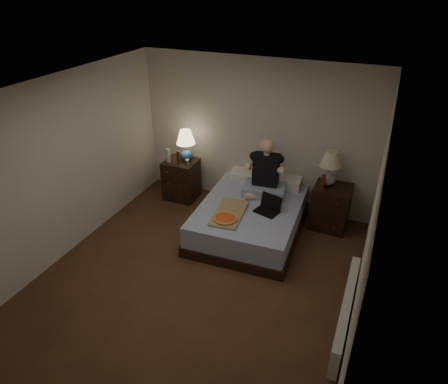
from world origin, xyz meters
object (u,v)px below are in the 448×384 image
at_px(nightstand_right, 330,207).
at_px(beer_bottle_right, 323,182).
at_px(water_bottle, 168,156).
at_px(pizza_box, 225,219).
at_px(lamp_left, 186,146).
at_px(beer_bottle_left, 178,157).
at_px(nightstand_left, 182,179).
at_px(person, 266,168).
at_px(laptop, 267,205).
at_px(bed, 250,217).
at_px(lamp_right, 330,168).
at_px(soda_can, 187,162).
at_px(radiator, 345,312).

distance_m(nightstand_right, beer_bottle_right, 0.51).
bearing_deg(water_bottle, pizza_box, -33.94).
relative_size(lamp_left, beer_bottle_left, 2.43).
bearing_deg(nightstand_left, person, -7.32).
relative_size(beer_bottle_left, laptop, 0.68).
height_order(water_bottle, pizza_box, water_bottle).
height_order(nightstand_left, person, person).
height_order(bed, lamp_left, lamp_left).
bearing_deg(lamp_right, lamp_left, -178.78).
height_order(soda_can, person, person).
bearing_deg(bed, laptop, -27.16).
relative_size(nightstand_right, beer_bottle_left, 3.14).
bearing_deg(laptop, nightstand_right, 58.00).
bearing_deg(radiator, lamp_left, 147.12).
bearing_deg(water_bottle, soda_can, 5.25).
distance_m(lamp_right, person, 0.97).
xyz_separation_m(beer_bottle_left, pizza_box, (1.30, -1.02, -0.31)).
distance_m(lamp_left, person, 1.52).
distance_m(beer_bottle_left, laptop, 1.87).
relative_size(lamp_left, radiator, 0.35).
distance_m(lamp_right, beer_bottle_right, 0.24).
xyz_separation_m(lamp_right, radiator, (0.64, -2.03, -0.80)).
bearing_deg(pizza_box, nightstand_right, 37.52).
bearing_deg(radiator, nightstand_left, 148.67).
distance_m(bed, nightstand_right, 1.28).
height_order(person, pizza_box, person).
xyz_separation_m(water_bottle, beer_bottle_left, (0.19, 0.02, -0.01)).
xyz_separation_m(nightstand_left, lamp_right, (2.52, 0.11, 0.64)).
distance_m(lamp_left, soda_can, 0.29).
bearing_deg(beer_bottle_right, lamp_left, 177.35).
height_order(soda_can, beer_bottle_left, beer_bottle_left).
height_order(beer_bottle_left, laptop, beer_bottle_left).
bearing_deg(lamp_right, soda_can, -174.90).
bearing_deg(lamp_right, pizza_box, -133.81).
xyz_separation_m(water_bottle, laptop, (1.95, -0.54, -0.24)).
bearing_deg(beer_bottle_right, soda_can, -178.83).
relative_size(soda_can, beer_bottle_left, 0.43).
distance_m(nightstand_left, pizza_box, 1.75).
bearing_deg(pizza_box, radiator, -28.87).
bearing_deg(lamp_right, person, -163.42).
distance_m(nightstand_right, pizza_box, 1.77).
relative_size(person, pizza_box, 1.22).
relative_size(water_bottle, radiator, 0.16).
relative_size(lamp_left, soda_can, 5.60).
xyz_separation_m(nightstand_left, water_bottle, (-0.16, -0.13, 0.48)).
distance_m(nightstand_right, water_bottle, 2.83).
bearing_deg(nightstand_right, lamp_left, -177.86).
bearing_deg(lamp_left, pizza_box, -43.99).
bearing_deg(nightstand_left, bed, -21.03).
xyz_separation_m(nightstand_right, laptop, (-0.83, -0.74, 0.25)).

